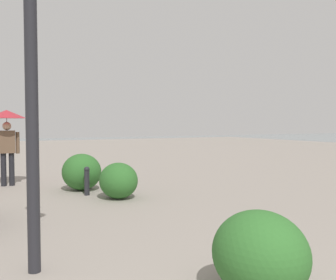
{
  "coord_description": "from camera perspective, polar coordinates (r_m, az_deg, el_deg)",
  "views": [
    {
      "loc": [
        -1.07,
        1.48,
        1.68
      ],
      "look_at": [
        9.62,
        -3.97,
        1.13
      ],
      "focal_mm": 39.55,
      "sensor_mm": 36.0,
      "label": 1
    }
  ],
  "objects": [
    {
      "name": "lamppost",
      "position": [
        4.49,
        -20.43,
        16.05
      ],
      "size": [
        0.98,
        0.28,
        4.12
      ],
      "color": "#232328",
      "rests_on": "ground"
    },
    {
      "name": "pedestrian",
      "position": [
        10.73,
        -23.59,
        1.99
      ],
      "size": [
        1.0,
        1.0,
        2.03
      ],
      "color": "black",
      "rests_on": "ground"
    },
    {
      "name": "bollard_near",
      "position": [
        8.85,
        -12.4,
        -6.07
      ],
      "size": [
        0.13,
        0.13,
        0.67
      ],
      "color": "#232328",
      "rests_on": "ground"
    },
    {
      "name": "bollard_mid",
      "position": [
        9.76,
        -12.17,
        -5.13
      ],
      "size": [
        0.13,
        0.13,
        0.71
      ],
      "color": "#232328",
      "rests_on": "ground"
    },
    {
      "name": "shrub_low",
      "position": [
        3.82,
        13.98,
        -16.69
      ],
      "size": [
        0.99,
        0.89,
        0.84
      ],
      "color": "#2D6628",
      "rests_on": "ground"
    },
    {
      "name": "shrub_round",
      "position": [
        9.55,
        -13.17,
        -4.8
      ],
      "size": [
        1.07,
        0.97,
        0.91
      ],
      "color": "#2D6628",
      "rests_on": "ground"
    },
    {
      "name": "shrub_wide",
      "position": [
        8.35,
        -7.64,
        -6.22
      ],
      "size": [
        0.94,
        0.85,
        0.8
      ],
      "color": "#2D6628",
      "rests_on": "ground"
    }
  ]
}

